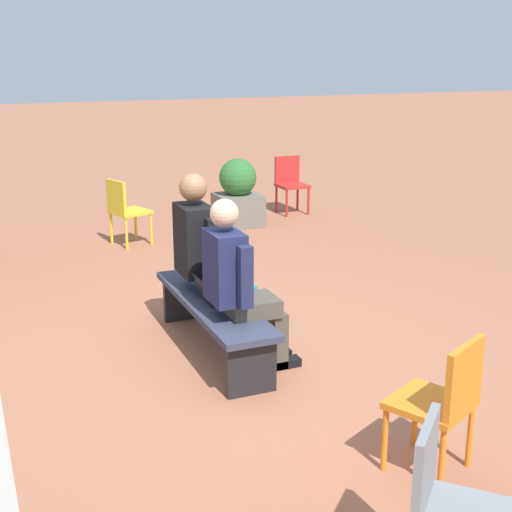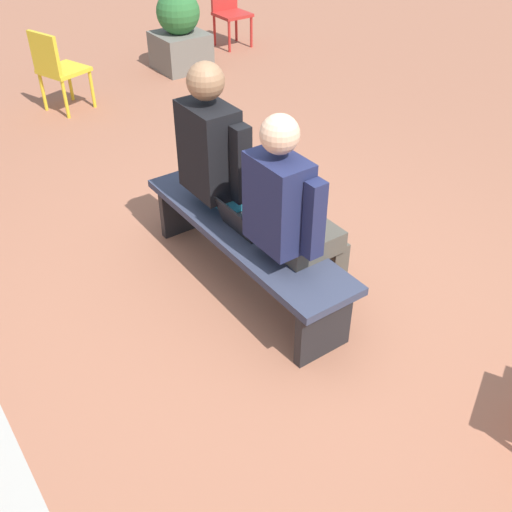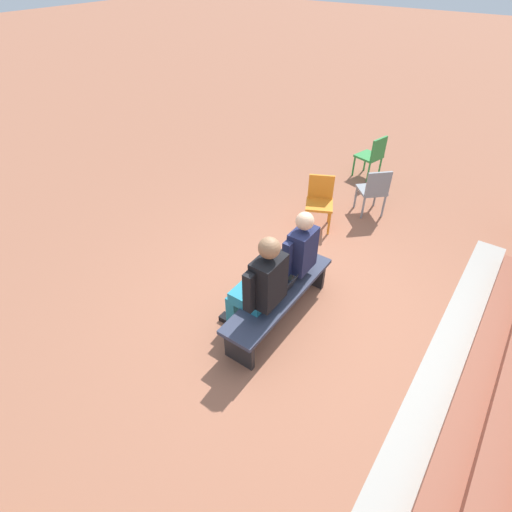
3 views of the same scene
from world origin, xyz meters
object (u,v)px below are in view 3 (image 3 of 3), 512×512
(laptop, at_px, (282,288))
(plastic_chair_far_left, at_px, (374,189))
(person_adult, at_px, (260,285))
(plastic_chair_mid_courtyard, at_px, (320,199))
(plastic_chair_far_right, at_px, (372,155))
(bench, at_px, (280,297))
(person_student, at_px, (294,255))

(laptop, relative_size, plastic_chair_far_left, 0.38)
(person_adult, relative_size, plastic_chair_far_left, 1.70)
(person_adult, xyz_separation_m, laptop, (-0.34, 0.08, -0.25))
(plastic_chair_mid_courtyard, bearing_deg, person_adult, 12.74)
(laptop, bearing_deg, plastic_chair_far_left, -178.76)
(plastic_chair_mid_courtyard, relative_size, plastic_chair_far_right, 1.00)
(bench, distance_m, plastic_chair_mid_courtyard, 2.23)
(bench, bearing_deg, plastic_chair_far_right, -171.79)
(laptop, distance_m, plastic_chair_far_right, 4.24)
(plastic_chair_mid_courtyard, distance_m, plastic_chair_far_left, 0.99)
(laptop, distance_m, plastic_chair_far_left, 2.92)
(plastic_chair_mid_courtyard, height_order, plastic_chair_far_left, same)
(laptop, distance_m, plastic_chair_mid_courtyard, 2.21)
(plastic_chair_mid_courtyard, bearing_deg, bench, 16.35)
(person_student, relative_size, laptop, 4.22)
(bench, xyz_separation_m, laptop, (-0.02, 0.01, 0.15))
(person_adult, bearing_deg, laptop, 165.97)
(laptop, height_order, plastic_chair_far_right, plastic_chair_far_right)
(person_student, height_order, plastic_chair_mid_courtyard, person_student)
(person_student, height_order, plastic_chair_far_right, person_student)
(laptop, bearing_deg, person_student, -168.03)
(person_adult, distance_m, plastic_chair_far_right, 4.57)
(person_adult, relative_size, plastic_chair_far_right, 1.70)
(person_student, distance_m, plastic_chair_far_right, 3.86)
(person_student, xyz_separation_m, person_adult, (0.71, -0.00, 0.03))
(person_student, xyz_separation_m, laptop, (0.38, 0.08, -0.22))
(person_student, distance_m, plastic_chair_mid_courtyard, 1.85)
(person_student, distance_m, person_adult, 0.71)
(person_student, distance_m, laptop, 0.44)
(plastic_chair_far_right, bearing_deg, person_student, 8.05)
(plastic_chair_far_left, bearing_deg, laptop, 1.24)
(person_student, bearing_deg, person_adult, -0.34)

